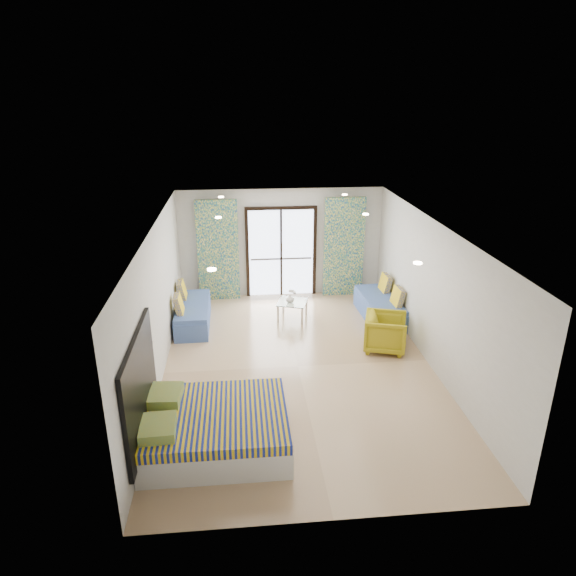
{
  "coord_description": "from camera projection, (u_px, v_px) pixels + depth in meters",
  "views": [
    {
      "loc": [
        -1.02,
        -8.47,
        4.87
      ],
      "look_at": [
        -0.08,
        1.16,
        1.15
      ],
      "focal_mm": 32.0,
      "sensor_mm": 36.0,
      "label": 1
    }
  ],
  "objects": [
    {
      "name": "wall_right",
      "position": [
        433.0,
        295.0,
        9.45
      ],
      "size": [
        0.01,
        7.5,
        2.7
      ],
      "primitive_type": null,
      "color": "silver",
      "rests_on": "ground"
    },
    {
      "name": "coffee_table",
      "position": [
        292.0,
        303.0,
        11.63
      ],
      "size": [
        0.79,
        0.79,
        0.73
      ],
      "rotation": [
        0.0,
        0.0,
        -0.31
      ],
      "color": "silver",
      "rests_on": "floor"
    },
    {
      "name": "ceiling",
      "position": [
        299.0,
        227.0,
        8.74
      ],
      "size": [
        5.0,
        7.5,
        0.01
      ],
      "primitive_type": null,
      "color": "silver",
      "rests_on": "ground"
    },
    {
      "name": "bed",
      "position": [
        214.0,
        428.0,
        7.44
      ],
      "size": [
        2.08,
        1.7,
        0.72
      ],
      "color": "silver",
      "rests_on": "floor"
    },
    {
      "name": "balcony_rail",
      "position": [
        281.0,
        259.0,
        12.83
      ],
      "size": [
        1.52,
        0.03,
        0.04
      ],
      "primitive_type": "cube",
      "color": "#595451",
      "rests_on": "balcony_door"
    },
    {
      "name": "armchair",
      "position": [
        386.0,
        331.0,
        10.22
      ],
      "size": [
        0.94,
        0.97,
        0.82
      ],
      "primitive_type": "imported",
      "rotation": [
        0.0,
        0.0,
        1.28
      ],
      "color": "#A39515",
      "rests_on": "floor"
    },
    {
      "name": "curtain_right",
      "position": [
        344.0,
        247.0,
        12.72
      ],
      "size": [
        1.0,
        0.1,
        2.5
      ],
      "primitive_type": "cube",
      "color": "white",
      "rests_on": "floor"
    },
    {
      "name": "downlight_d",
      "position": [
        366.0,
        214.0,
        9.8
      ],
      "size": [
        0.12,
        0.12,
        0.02
      ],
      "primitive_type": "cylinder",
      "color": "#FFE0B2",
      "rests_on": "ceiling"
    },
    {
      "name": "floor",
      "position": [
        298.0,
        366.0,
        9.71
      ],
      "size": [
        5.0,
        7.5,
        0.01
      ],
      "primitive_type": null,
      "color": "tan",
      "rests_on": "ground"
    },
    {
      "name": "vase",
      "position": [
        290.0,
        299.0,
        11.52
      ],
      "size": [
        0.24,
        0.24,
        0.19
      ],
      "primitive_type": "imported",
      "rotation": [
        0.0,
        0.0,
        -0.31
      ],
      "color": "white",
      "rests_on": "coffee_table"
    },
    {
      "name": "downlight_b",
      "position": [
        418.0,
        263.0,
        7.02
      ],
      "size": [
        0.12,
        0.12,
        0.02
      ],
      "primitive_type": "cylinder",
      "color": "#FFE0B2",
      "rests_on": "ceiling"
    },
    {
      "name": "curtain_left",
      "position": [
        218.0,
        251.0,
        12.43
      ],
      "size": [
        1.0,
        0.1,
        2.5
      ],
      "primitive_type": "cube",
      "color": "white",
      "rests_on": "floor"
    },
    {
      "name": "downlight_c",
      "position": [
        218.0,
        217.0,
        9.55
      ],
      "size": [
        0.12,
        0.12,
        0.02
      ],
      "primitive_type": "cylinder",
      "color": "#FFE0B2",
      "rests_on": "ceiling"
    },
    {
      "name": "wall_back",
      "position": [
        281.0,
        243.0,
        12.71
      ],
      "size": [
        5.0,
        0.01,
        2.7
      ],
      "primitive_type": null,
      "color": "silver",
      "rests_on": "ground"
    },
    {
      "name": "headboard",
      "position": [
        140.0,
        387.0,
        7.08
      ],
      "size": [
        0.06,
        2.1,
        1.5
      ],
      "primitive_type": "cube",
      "color": "black",
      "rests_on": "floor"
    },
    {
      "name": "downlight_a",
      "position": [
        212.0,
        269.0,
        6.76
      ],
      "size": [
        0.12,
        0.12,
        0.02
      ],
      "primitive_type": "cylinder",
      "color": "#FFE0B2",
      "rests_on": "ceiling"
    },
    {
      "name": "daybed_right",
      "position": [
        380.0,
        307.0,
        11.68
      ],
      "size": [
        0.8,
        1.85,
        0.9
      ],
      "rotation": [
        0.0,
        0.0,
        0.05
      ],
      "color": "#415D9D",
      "rests_on": "floor"
    },
    {
      "name": "switch_plate",
      "position": [
        153.0,
        345.0,
        8.24
      ],
      "size": [
        0.02,
        0.1,
        0.1
      ],
      "primitive_type": "cube",
      "color": "silver",
      "rests_on": "wall_left"
    },
    {
      "name": "downlight_f",
      "position": [
        345.0,
        195.0,
        11.66
      ],
      "size": [
        0.12,
        0.12,
        0.02
      ],
      "primitive_type": "cylinder",
      "color": "#FFE0B2",
      "rests_on": "ceiling"
    },
    {
      "name": "wall_left",
      "position": [
        157.0,
        306.0,
        8.99
      ],
      "size": [
        0.01,
        7.5,
        2.7
      ],
      "primitive_type": null,
      "color": "silver",
      "rests_on": "ground"
    },
    {
      "name": "downlight_e",
      "position": [
        221.0,
        197.0,
        11.41
      ],
      "size": [
        0.12,
        0.12,
        0.02
      ],
      "primitive_type": "cylinder",
      "color": "#FFE0B2",
      "rests_on": "ceiling"
    },
    {
      "name": "wall_front",
      "position": [
        338.0,
        427.0,
        5.74
      ],
      "size": [
        5.0,
        0.01,
        2.7
      ],
      "primitive_type": null,
      "color": "silver",
      "rests_on": "ground"
    },
    {
      "name": "daybed_left",
      "position": [
        192.0,
        313.0,
        11.34
      ],
      "size": [
        0.73,
        1.82,
        0.89
      ],
      "rotation": [
        0.0,
        0.0,
        0.01
      ],
      "color": "#415D9D",
      "rests_on": "floor"
    },
    {
      "name": "balcony_door",
      "position": [
        281.0,
        247.0,
        12.71
      ],
      "size": [
        1.76,
        0.08,
        2.28
      ],
      "color": "black",
      "rests_on": "floor"
    }
  ]
}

